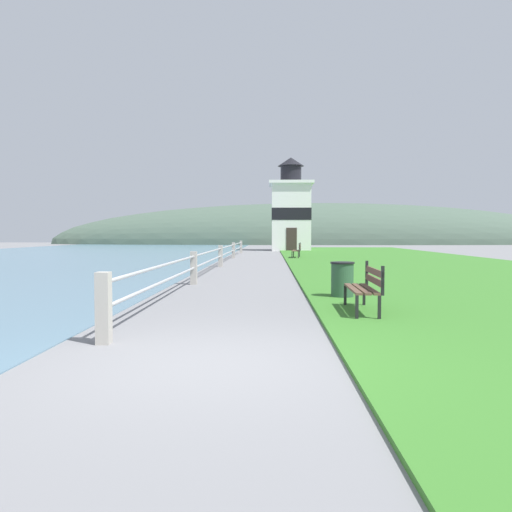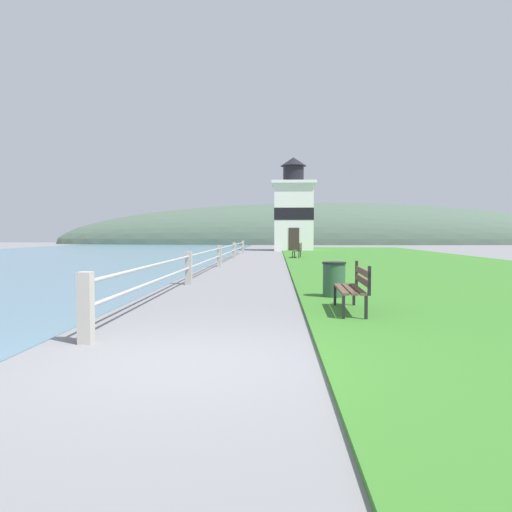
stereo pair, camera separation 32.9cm
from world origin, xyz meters
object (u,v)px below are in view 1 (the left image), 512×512
Objects in this scene: park_bench_near at (366,285)px; trash_bin at (342,280)px; park_bench_midway at (297,250)px; lighthouse at (291,211)px.

park_bench_near is 1.99× the size of trash_bin.
trash_bin is (-0.11, 2.16, -0.11)m from park_bench_near.
trash_bin is at bearing 95.71° from park_bench_midway.
park_bench_midway is 2.16× the size of trash_bin.
park_bench_near is 0.20× the size of lighthouse.
park_bench_near is 0.92× the size of park_bench_midway.
trash_bin is at bearing -85.26° from park_bench_near.
lighthouse is (0.08, 35.20, 2.95)m from park_bench_near.
park_bench_near is at bearing -86.97° from trash_bin.
park_bench_near is at bearing -90.14° from lighthouse.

